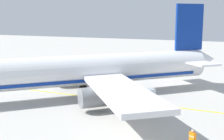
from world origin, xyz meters
TOP-DOWN VIEW (x-y plane):
  - airliner_foreground at (19.46, 15.83)m, footprint 32.53×31.82m
  - cargo_container_near at (20.28, 7.36)m, footprint 2.33×2.33m
  - crew_loader_left at (17.79, 9.85)m, footprint 0.24×0.63m
  - crew_loader_right at (9.09, 0.25)m, footprint 0.39×0.58m
  - apron_guide_line at (19.91, 11.23)m, footprint 0.30×60.00m

SIDE VIEW (x-z plane):
  - apron_guide_line at x=19.91m, z-range 0.00..0.01m
  - cargo_container_near at x=20.28m, z-range -0.05..1.78m
  - crew_loader_left at x=17.79m, z-range 0.15..1.84m
  - crew_loader_right at x=9.09m, z-range 0.16..1.91m
  - airliner_foreground at x=19.46m, z-range -2.56..9.34m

